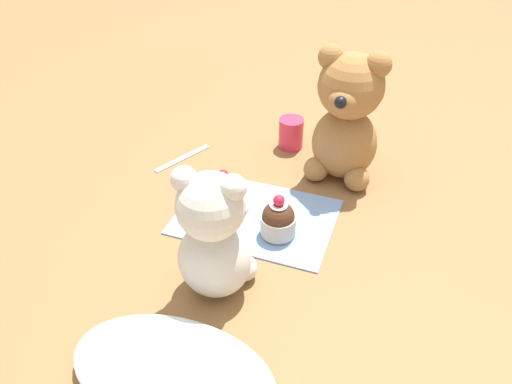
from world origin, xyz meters
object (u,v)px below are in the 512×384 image
object	(u,v)px
teddy_bear_tan	(347,118)
cupcake_near_tan_bear	(224,191)
cupcake_near_cream_bear	(278,220)
juice_glass	(291,133)
teddy_bear_cream	(213,237)
teaspoon	(182,158)
saucer_plate	(225,204)

from	to	relation	value
teddy_bear_tan	cupcake_near_tan_bear	bearing A→B (deg)	-131.02
teddy_bear_tan	cupcake_near_cream_bear	bearing A→B (deg)	-102.32
cupcake_near_tan_bear	juice_glass	world-z (taller)	cupcake_near_tan_bear
teddy_bear_cream	cupcake_near_tan_bear	bearing A→B (deg)	-74.54
teddy_bear_cream	teaspoon	bearing A→B (deg)	-58.80
saucer_plate	cupcake_near_tan_bear	size ratio (longest dim) A/B	1.22
juice_glass	teaspoon	size ratio (longest dim) A/B	0.48
saucer_plate	teaspoon	size ratio (longest dim) A/B	0.65
cupcake_near_cream_bear	juice_glass	bearing A→B (deg)	-77.64
cupcake_near_tan_bear	teaspoon	size ratio (longest dim) A/B	0.53
teddy_bear_cream	teddy_bear_tan	bearing A→B (deg)	-111.13
teaspoon	juice_glass	bearing A→B (deg)	147.33
teaspoon	teddy_bear_cream	bearing A→B (deg)	59.85
teddy_bear_tan	juice_glass	bearing A→B (deg)	154.79
teddy_bear_tan	juice_glass	size ratio (longest dim) A/B	3.95
cupcake_near_cream_bear	teddy_bear_tan	bearing A→B (deg)	-106.12
saucer_plate	teaspoon	distance (m)	0.19
teddy_bear_tan	juice_glass	distance (m)	0.17
teddy_bear_tan	teddy_bear_cream	bearing A→B (deg)	-103.96
teaspoon	cupcake_near_cream_bear	bearing A→B (deg)	83.90
cupcake_near_cream_bear	cupcake_near_tan_bear	xyz separation A→B (m)	(0.11, -0.04, 0.00)
cupcake_near_cream_bear	teaspoon	xyz separation A→B (m)	(0.26, -0.16, -0.03)
cupcake_near_cream_bear	juice_glass	world-z (taller)	cupcake_near_cream_bear
cupcake_near_cream_bear	saucer_plate	bearing A→B (deg)	-18.14
cupcake_near_tan_bear	teaspoon	distance (m)	0.19
teaspoon	cupcake_near_tan_bear	bearing A→B (deg)	75.60
teddy_bear_tan	saucer_plate	world-z (taller)	teddy_bear_tan
teddy_bear_cream	teaspoon	size ratio (longest dim) A/B	1.57
teddy_bear_cream	saucer_plate	xyz separation A→B (m)	(0.06, -0.18, -0.09)
saucer_plate	teddy_bear_cream	bearing A→B (deg)	108.83
cupcake_near_cream_bear	teaspoon	size ratio (longest dim) A/B	0.57
teddy_bear_cream	juice_glass	xyz separation A→B (m)	(0.01, -0.42, -0.07)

